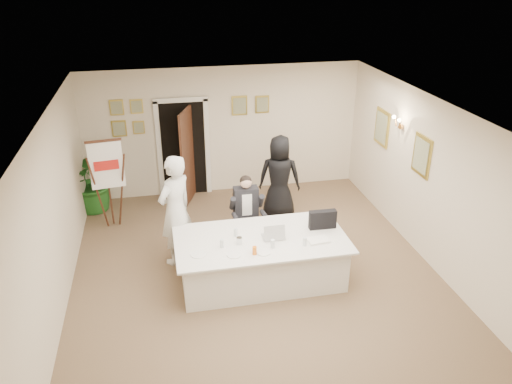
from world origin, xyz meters
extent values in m
plane|color=brown|center=(0.00, 0.00, 0.00)|extent=(7.00, 7.00, 0.00)
cube|color=white|center=(0.00, 0.00, 2.80)|extent=(6.00, 7.00, 0.02)
cube|color=beige|center=(0.00, 3.50, 1.40)|extent=(6.00, 0.10, 2.80)
cube|color=beige|center=(0.00, -3.50, 1.40)|extent=(6.00, 0.10, 2.80)
cube|color=beige|center=(-3.00, 0.00, 1.40)|extent=(0.10, 7.00, 2.80)
cube|color=beige|center=(3.00, 0.00, 1.40)|extent=(0.10, 7.00, 2.80)
cube|color=black|center=(-0.90, 3.47, 1.05)|extent=(0.92, 0.06, 2.10)
cube|color=white|center=(-1.42, 3.44, 1.05)|extent=(0.10, 0.06, 2.20)
cube|color=white|center=(-0.38, 3.44, 1.05)|extent=(0.10, 0.06, 2.20)
cube|color=#331A10|center=(-0.85, 3.05, 1.03)|extent=(0.33, 0.81, 2.02)
cube|color=white|center=(0.05, -0.15, 0.38)|extent=(2.56, 1.28, 0.75)
cube|color=white|center=(0.05, -0.15, 0.76)|extent=(2.74, 1.46, 0.03)
cube|color=white|center=(-2.42, 2.10, 1.34)|extent=(0.64, 0.26, 0.87)
imported|color=silver|center=(-1.24, 0.71, 0.98)|extent=(0.84, 0.82, 1.95)
imported|color=black|center=(0.89, 2.00, 0.85)|extent=(0.96, 0.77, 1.71)
imported|color=#1F5E1F|center=(-2.80, 3.05, 0.67)|extent=(1.42, 1.30, 1.34)
cube|color=black|center=(1.11, -0.02, 0.93)|extent=(0.45, 0.13, 0.31)
cube|color=white|center=(0.91, -0.41, 0.79)|extent=(0.35, 0.26, 0.03)
cylinder|color=white|center=(-0.97, -0.43, 0.78)|extent=(0.27, 0.27, 0.01)
cylinder|color=white|center=(-0.45, -0.55, 0.78)|extent=(0.24, 0.24, 0.01)
cylinder|color=white|center=(0.00, -0.58, 0.78)|extent=(0.25, 0.25, 0.01)
cylinder|color=silver|center=(-0.60, -0.29, 0.84)|extent=(0.07, 0.07, 0.14)
cylinder|color=silver|center=(0.16, -0.46, 0.84)|extent=(0.07, 0.07, 0.14)
cylinder|color=silver|center=(0.66, -0.50, 0.84)|extent=(0.06, 0.06, 0.14)
cylinder|color=silver|center=(-0.34, 0.00, 0.84)|extent=(0.06, 0.06, 0.14)
cylinder|color=orange|center=(-0.15, -0.59, 0.84)|extent=(0.08, 0.08, 0.13)
cylinder|color=silver|center=(-0.32, -0.24, 0.83)|extent=(0.11, 0.11, 0.11)
camera|label=1|loc=(-1.41, -6.85, 4.80)|focal=35.00mm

